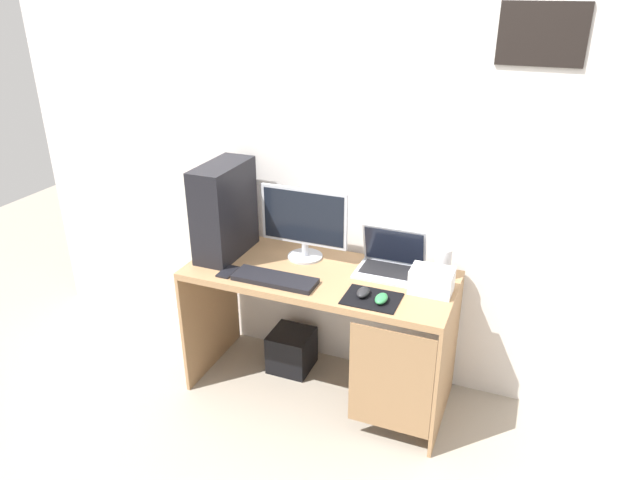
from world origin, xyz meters
name	(u,v)px	position (x,y,z in m)	size (l,w,h in m)	color
ground_plane	(320,388)	(0.00, 0.00, 0.00)	(8.00, 8.00, 0.00)	#9E9384
wall_back	(344,146)	(0.00, 0.33, 1.30)	(4.00, 0.05, 2.60)	silver
desk	(323,300)	(0.02, -0.01, 0.58)	(1.36, 0.57, 0.73)	#A37A51
pc_tower	(224,210)	(-0.55, 0.03, 0.98)	(0.18, 0.40, 0.50)	black
monitor	(304,223)	(-0.14, 0.12, 0.93)	(0.47, 0.19, 0.39)	#B7BCC6
laptop	(391,263)	(0.33, 0.14, 0.77)	(0.33, 0.24, 0.23)	#B7BCC6
speaker	(443,263)	(0.58, 0.17, 0.81)	(0.08, 0.08, 0.16)	silver
projector	(432,281)	(0.56, 0.01, 0.79)	(0.20, 0.14, 0.12)	white
keyboard	(275,279)	(-0.17, -0.17, 0.74)	(0.42, 0.14, 0.02)	black
mousepad	(372,299)	(0.32, -0.16, 0.73)	(0.26, 0.20, 0.01)	black
mouse_left	(363,292)	(0.28, -0.15, 0.75)	(0.06, 0.10, 0.03)	#232326
mouse_right	(381,299)	(0.37, -0.18, 0.75)	(0.06, 0.10, 0.03)	#338C4C
cell_phone	(228,272)	(-0.43, -0.18, 0.73)	(0.07, 0.13, 0.01)	black
subwoofer	(292,350)	(-0.22, 0.12, 0.12)	(0.23, 0.23, 0.23)	black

